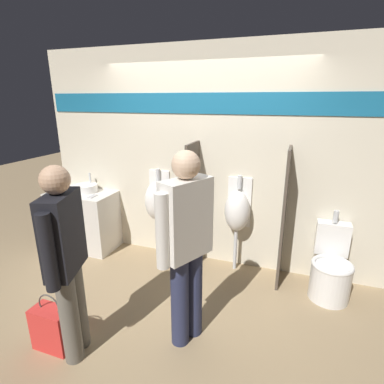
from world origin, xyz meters
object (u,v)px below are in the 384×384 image
(sink_basin, at_px, (86,188))
(cell_phone, at_px, (92,196))
(shopping_bag, at_px, (53,328))
(urinal_far, at_px, (237,211))
(person_in_vest, at_px, (187,243))
(toilet, at_px, (331,270))
(urinal_near_counter, at_px, (156,201))
(person_with_lanyard, at_px, (66,258))

(sink_basin, height_order, cell_phone, sink_basin)
(shopping_bag, bearing_deg, urinal_far, 55.72)
(person_in_vest, bearing_deg, cell_phone, 85.41)
(sink_basin, xyz_separation_m, shopping_bag, (0.91, -1.70, -0.68))
(cell_phone, height_order, toilet, toilet)
(sink_basin, distance_m, urinal_far, 2.13)
(urinal_near_counter, relative_size, urinal_far, 1.00)
(cell_phone, xyz_separation_m, person_with_lanyard, (0.91, -1.52, 0.07))
(sink_basin, bearing_deg, person_in_vest, -31.67)
(urinal_near_counter, bearing_deg, sink_basin, -175.42)
(person_with_lanyard, bearing_deg, cell_phone, 12.55)
(toilet, height_order, shopping_bag, toilet)
(urinal_near_counter, bearing_deg, person_in_vest, -54.87)
(cell_phone, distance_m, toilet, 3.03)
(urinal_far, relative_size, person_in_vest, 0.70)
(sink_basin, xyz_separation_m, person_in_vest, (1.96, -1.21, 0.06))
(cell_phone, relative_size, person_with_lanyard, 0.09)
(urinal_near_counter, height_order, person_with_lanyard, person_with_lanyard)
(urinal_near_counter, xyz_separation_m, toilet, (2.16, -0.20, -0.48))
(person_in_vest, distance_m, shopping_bag, 1.38)
(urinal_far, height_order, person_with_lanyard, person_with_lanyard)
(sink_basin, distance_m, urinal_near_counter, 1.06)
(sink_basin, distance_m, person_with_lanyard, 2.02)
(cell_phone, distance_m, person_with_lanyard, 1.77)
(urinal_near_counter, distance_m, person_with_lanyard, 1.76)
(sink_basin, height_order, person_with_lanyard, person_with_lanyard)
(toilet, distance_m, person_with_lanyard, 2.67)
(urinal_near_counter, height_order, toilet, urinal_near_counter)
(toilet, distance_m, shopping_bag, 2.80)
(toilet, bearing_deg, urinal_near_counter, 174.81)
(cell_phone, height_order, person_in_vest, person_in_vest)
(urinal_far, height_order, toilet, urinal_far)
(cell_phone, distance_m, shopping_bag, 1.81)
(sink_basin, xyz_separation_m, cell_phone, (0.22, -0.16, -0.05))
(urinal_far, height_order, person_in_vest, person_in_vest)
(cell_phone, xyz_separation_m, toilet, (2.99, 0.05, -0.53))
(urinal_far, bearing_deg, urinal_near_counter, 180.00)
(person_with_lanyard, bearing_deg, shopping_bag, 79.03)
(urinal_near_counter, xyz_separation_m, shopping_bag, (-0.14, -1.79, -0.58))
(sink_basin, bearing_deg, toilet, -2.00)
(sink_basin, height_order, shopping_bag, sink_basin)
(person_in_vest, xyz_separation_m, person_with_lanyard, (-0.82, -0.47, -0.04))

